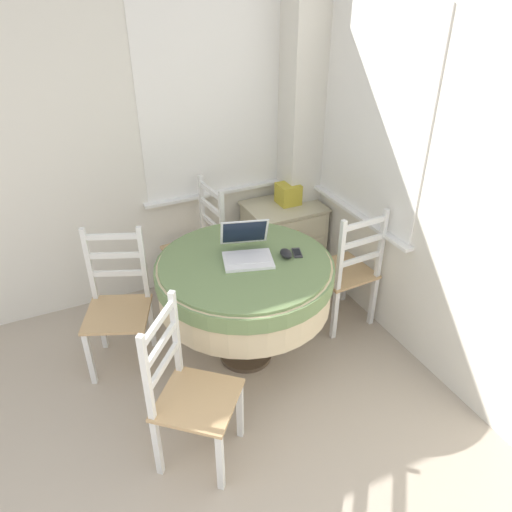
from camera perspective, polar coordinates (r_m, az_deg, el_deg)
name	(u,v)px	position (r m, az deg, el deg)	size (l,w,h in m)	color
corner_room_shell	(251,180)	(2.94, -0.59, 8.65)	(4.66, 4.76, 2.55)	white
round_dining_table	(245,280)	(3.17, -1.29, -2.76)	(1.12, 1.12, 0.78)	#4C3D2D
laptop	(247,250)	(3.11, -1.07, 0.69)	(0.38, 0.40, 0.22)	white
computer_mouse	(286,254)	(3.12, 3.46, 0.28)	(0.07, 0.10, 0.05)	black
cell_phone	(297,253)	(3.18, 4.70, 0.37)	(0.09, 0.13, 0.01)	#2D2D33
dining_chair_near_back_window	(199,247)	(3.92, -6.57, 0.98)	(0.44, 0.44, 0.96)	tan
dining_chair_near_right_window	(347,272)	(3.66, 10.33, -1.77)	(0.42, 0.42, 0.96)	tan
dining_chair_camera_near	(189,395)	(2.72, -7.67, -15.43)	(0.56, 0.56, 0.96)	tan
dining_chair_left_flank	(118,306)	(3.38, -15.46, -5.58)	(0.52, 0.52, 0.96)	tan
corner_cabinet	(283,240)	(4.24, 3.13, 1.81)	(0.62, 0.48, 0.65)	beige
storage_box	(288,194)	(4.10, 3.71, 7.11)	(0.17, 0.17, 0.17)	gold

